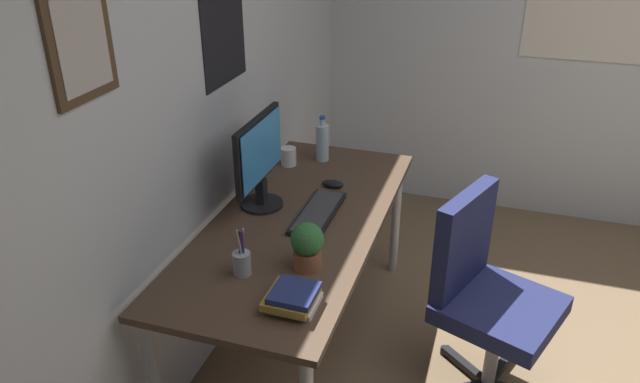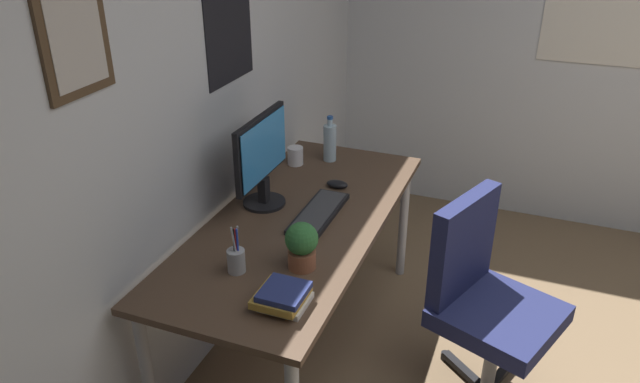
% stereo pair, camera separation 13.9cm
% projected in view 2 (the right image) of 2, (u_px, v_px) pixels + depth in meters
% --- Properties ---
extents(wall_back, '(4.40, 0.10, 2.60)m').
position_uv_depth(wall_back, '(165.00, 105.00, 2.37)').
color(wall_back, silver).
rests_on(wall_back, ground_plane).
extents(desk, '(1.70, 0.73, 0.73)m').
position_uv_depth(desk, '(300.00, 231.00, 2.75)').
color(desk, '#4C3828').
rests_on(desk, ground_plane).
extents(office_chair, '(0.60, 0.60, 0.95)m').
position_uv_depth(office_chair, '(484.00, 295.00, 2.53)').
color(office_chair, '#1E234C').
rests_on(office_chair, ground_plane).
extents(monitor, '(0.46, 0.20, 0.43)m').
position_uv_depth(monitor, '(262.00, 157.00, 2.72)').
color(monitor, black).
rests_on(monitor, desk).
extents(keyboard, '(0.43, 0.15, 0.03)m').
position_uv_depth(keyboard, '(319.00, 213.00, 2.72)').
color(keyboard, black).
rests_on(keyboard, desk).
extents(computer_mouse, '(0.06, 0.11, 0.04)m').
position_uv_depth(computer_mouse, '(337.00, 184.00, 2.98)').
color(computer_mouse, black).
rests_on(computer_mouse, desk).
extents(water_bottle, '(0.07, 0.07, 0.25)m').
position_uv_depth(water_bottle, '(330.00, 142.00, 3.24)').
color(water_bottle, silver).
rests_on(water_bottle, desk).
extents(coffee_mug_near, '(0.12, 0.08, 0.10)m').
position_uv_depth(coffee_mug_near, '(296.00, 156.00, 3.21)').
color(coffee_mug_near, white).
rests_on(coffee_mug_near, desk).
extents(potted_plant, '(0.13, 0.13, 0.20)m').
position_uv_depth(potted_plant, '(302.00, 244.00, 2.31)').
color(potted_plant, brown).
rests_on(potted_plant, desk).
extents(pen_cup, '(0.07, 0.07, 0.20)m').
position_uv_depth(pen_cup, '(236.00, 259.00, 2.31)').
color(pen_cup, '#9EA0A5').
rests_on(pen_cup, desk).
extents(book_stack_left, '(0.19, 0.18, 0.08)m').
position_uv_depth(book_stack_left, '(283.00, 296.00, 2.13)').
color(book_stack_left, silver).
rests_on(book_stack_left, desk).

